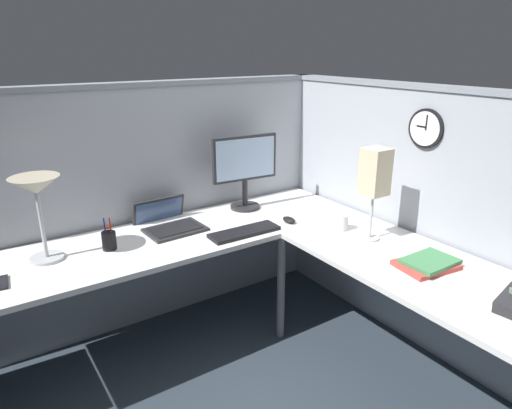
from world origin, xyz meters
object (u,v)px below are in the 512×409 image
desk_lamp_paper (375,174)px  wall_clock (426,128)px  book_stack (428,263)px  keyboard (244,232)px  computer_mouse (289,220)px  monitor (245,166)px  desk_lamp_dome (36,193)px  pen_cup (109,240)px  cell_phone (0,283)px  coffee_mug (341,222)px  laptop (168,222)px

desk_lamp_paper → wall_clock: (0.31, -0.07, 0.23)m
book_stack → desk_lamp_paper: size_ratio=0.58×
keyboard → desk_lamp_paper: desk_lamp_paper is taller
computer_mouse → desk_lamp_paper: bearing=-64.4°
monitor → wall_clock: wall_clock is taller
desk_lamp_dome → pen_cup: desk_lamp_dome is taller
pen_cup → cell_phone: size_ratio=1.25×
desk_lamp_dome → coffee_mug: 1.68m
computer_mouse → desk_lamp_paper: desk_lamp_paper is taller
laptop → book_stack: laptop is taller
monitor → keyboard: size_ratio=1.16×
laptop → wall_clock: wall_clock is taller
monitor → desk_lamp_paper: 0.90m
desk_lamp_paper → coffee_mug: (-0.04, 0.19, -0.34)m
laptop → pen_cup: bearing=-161.2°
keyboard → desk_lamp_paper: (0.55, -0.47, 0.37)m
book_stack → keyboard: bearing=121.1°
book_stack → desk_lamp_dome: bearing=143.5°
laptop → keyboard: laptop is taller
book_stack → wall_clock: size_ratio=1.39×
cell_phone → laptop: bearing=19.6°
desk_lamp_dome → pen_cup: size_ratio=2.47×
monitor → cell_phone: bearing=-170.5°
coffee_mug → wall_clock: wall_clock is taller
laptop → wall_clock: 1.60m
pen_cup → wall_clock: wall_clock is taller
computer_mouse → book_stack: (0.20, -0.87, 0.00)m
book_stack → desk_lamp_paper: desk_lamp_paper is taller
desk_lamp_dome → wall_clock: 2.08m
monitor → desk_lamp_paper: bearing=-70.0°
keyboard → cell_phone: 1.28m
cell_phone → keyboard: bearing=-0.2°
keyboard → desk_lamp_paper: bearing=-39.2°
laptop → pen_cup: size_ratio=2.20×
computer_mouse → coffee_mug: 0.33m
monitor → desk_lamp_dome: bearing=-175.8°
computer_mouse → pen_cup: 1.08m
coffee_mug → cell_phone: bearing=167.4°
monitor → keyboard: (-0.25, -0.38, -0.28)m
computer_mouse → pen_cup: bearing=167.8°
wall_clock → coffee_mug: bearing=142.5°
monitor → laptop: (-0.57, -0.02, -0.27)m
book_stack → cell_phone: bearing=150.9°
monitor → desk_lamp_paper: size_ratio=0.94×
pen_cup → coffee_mug: bearing=-21.9°
computer_mouse → keyboard: bearing=179.7°
wall_clock → computer_mouse: bearing=134.6°
keyboard → desk_lamp_dome: 1.13m
monitor → desk_lamp_dome: (-1.28, -0.10, 0.07)m
computer_mouse → laptop: bearing=151.0°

